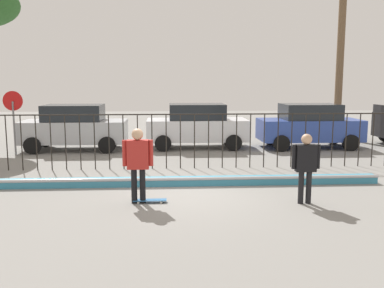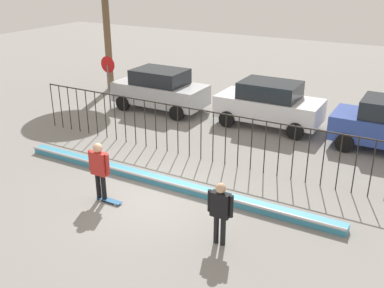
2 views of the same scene
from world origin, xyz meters
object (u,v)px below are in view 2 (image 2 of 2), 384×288
Objects in this scene: stop_sign at (108,76)px; parked_car_silver at (160,89)px; camera_operator at (220,208)px; skateboarder at (99,167)px; skateboard at (109,200)px; parked_car_white at (269,104)px.

parked_car_silver is at bearing 28.93° from stop_sign.
stop_sign is (-9.16, 7.19, 0.62)m from camera_operator.
camera_operator is at bearing 28.15° from skateboarder.
stop_sign reaches higher than camera_operator.
parked_car_silver is (-3.43, 8.04, 0.91)m from skateboard.
skateboard is (0.27, 0.01, -1.01)m from skateboarder.
parked_car_white is (5.17, 0.32, 0.00)m from parked_car_silver.
skateboard is at bearing -101.77° from parked_car_white.
stop_sign is (-5.22, 6.91, 0.54)m from skateboarder.
skateboarder is 1.07× the size of camera_operator.
stop_sign is at bearing 159.24° from skateboarder.
skateboard is 8.59m from parked_car_white.
parked_car_silver is at bearing 143.64° from skateboarder.
skateboard is at bearing 33.39° from skateboarder.
stop_sign is at bearing -153.11° from parked_car_silver.
parked_car_silver is at bearing 119.63° from skateboard.
skateboarder is at bearing 40.23° from camera_operator.
parked_car_white is 1.72× the size of stop_sign.
camera_operator is 0.67× the size of stop_sign.
camera_operator is at bearing -51.55° from parked_car_silver.
parked_car_silver is (-7.10, 8.32, -0.03)m from camera_operator.
parked_car_silver is 1.00× the size of parked_car_white.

